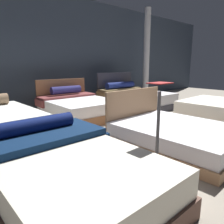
# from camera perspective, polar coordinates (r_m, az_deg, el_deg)

# --- Properties ---
(ground_plane) EXTENTS (18.00, 18.00, 0.02)m
(ground_plane) POSITION_cam_1_polar(r_m,az_deg,el_deg) (4.61, 4.00, -5.17)
(ground_plane) COLOR gray
(showroom_back_wall) EXTENTS (18.00, 0.06, 3.50)m
(showroom_back_wall) POSITION_cam_1_polar(r_m,az_deg,el_deg) (7.18, -16.90, 14.90)
(showroom_back_wall) COLOR #333D4C
(showroom_back_wall) RESTS_ON ground_plane
(bed_0) EXTENTS (1.58, 2.12, 0.74)m
(bed_0) POSITION_cam_1_polar(r_m,az_deg,el_deg) (2.41, -11.66, -15.45)
(bed_0) COLOR brown
(bed_0) RESTS_ON ground_plane
(bed_1) EXTENTS (1.62, 2.02, 0.90)m
(bed_1) POSITION_cam_1_polar(r_m,az_deg,el_deg) (3.91, 16.37, -5.73)
(bed_1) COLOR #9A7452
(bed_1) RESTS_ON ground_plane
(bed_4) EXTENTS (1.73, 2.00, 0.96)m
(bed_4) POSITION_cam_1_polar(r_m,az_deg,el_deg) (5.77, -8.80, 1.15)
(bed_4) COLOR brown
(bed_4) RESTS_ON ground_plane
(bed_5) EXTENTS (1.76, 2.18, 1.08)m
(bed_5) POSITION_cam_1_polar(r_m,az_deg,el_deg) (7.13, 5.91, 3.49)
(bed_5) COLOR #292933
(bed_5) RESTS_ON ground_plane
(price_sign) EXTENTS (0.28, 0.24, 1.17)m
(price_sign) POSITION_cam_1_polar(r_m,az_deg,el_deg) (2.78, 11.78, -7.22)
(price_sign) COLOR #3F3F44
(price_sign) RESTS_ON ground_plane
(support_pillar) EXTENTS (0.24, 0.24, 3.50)m
(support_pillar) POSITION_cam_1_polar(r_m,az_deg,el_deg) (9.14, 9.00, 14.65)
(support_pillar) COLOR silver
(support_pillar) RESTS_ON ground_plane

